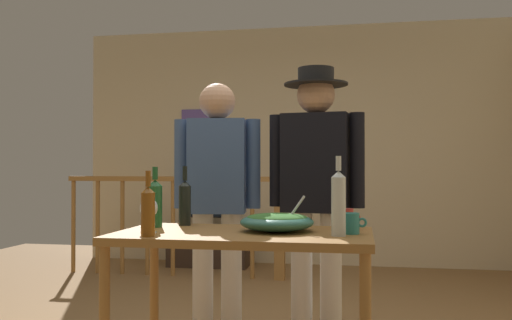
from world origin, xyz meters
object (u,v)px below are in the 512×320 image
wine_bottle_clear (339,202)px  mug_red (347,219)px  wine_glass (149,209)px  flat_screen_tv (209,207)px  wine_bottle_green (155,202)px  stair_railing (204,216)px  wine_bottle_amber (148,210)px  tv_console (210,246)px  wine_bottle_dark (185,202)px  person_standing_right (316,181)px  person_standing_left (217,191)px  serving_table (244,249)px  salad_bowl (277,221)px  mug_teal (351,223)px  framed_picture (201,130)px

wine_bottle_clear → mug_red: size_ratio=3.35×
wine_glass → flat_screen_tv: bearing=100.6°
flat_screen_tv → wine_bottle_green: bearing=-79.7°
stair_railing → mug_red: stair_railing is taller
flat_screen_tv → wine_bottle_amber: 3.72m
tv_console → wine_bottle_dark: size_ratio=2.73×
person_standing_right → wine_bottle_dark: bearing=38.8°
mug_red → person_standing_right: person_standing_right is taller
person_standing_left → person_standing_right: bearing=172.3°
wine_bottle_clear → mug_red: wine_bottle_clear is taller
flat_screen_tv → person_standing_left: person_standing_left is taller
stair_railing → flat_screen_tv: stair_railing is taller
person_standing_left → serving_table: bearing=107.2°
salad_bowl → mug_teal: salad_bowl is taller
serving_table → wine_bottle_amber: bearing=-145.9°
serving_table → wine_bottle_amber: wine_bottle_amber is taller
wine_glass → mug_red: 1.02m
salad_bowl → tv_console: bearing=110.7°
stair_railing → salad_bowl: (1.15, -2.72, 0.23)m
serving_table → wine_bottle_clear: (0.47, -0.09, 0.25)m
wine_glass → wine_bottle_green: bearing=104.2°
person_standing_left → wine_bottle_amber: bearing=76.7°
tv_console → wine_bottle_dark: (0.72, -3.16, 0.70)m
mug_teal → person_standing_left: size_ratio=0.07×
flat_screen_tv → mug_red: 3.55m
wine_glass → wine_bottle_dark: size_ratio=0.52×
serving_table → mug_red: (0.50, 0.22, 0.14)m
salad_bowl → serving_table: bearing=-163.0°
flat_screen_tv → person_standing_left: size_ratio=0.28×
serving_table → wine_bottle_dark: size_ratio=3.84×
wine_glass → mug_red: (0.95, 0.35, -0.06)m
stair_railing → wine_bottle_amber: 3.11m
wine_bottle_clear → wine_bottle_dark: bearing=158.5°
framed_picture → salad_bowl: bearing=-68.4°
wine_bottle_green → wine_bottle_clear: bearing=-12.5°
framed_picture → mug_teal: 4.17m
framed_picture → tv_console: bearing=-58.2°
wine_bottle_amber → mug_red: (0.90, 0.49, -0.07)m
wine_glass → serving_table: bearing=16.4°
person_standing_left → stair_railing: bearing=-79.8°
person_standing_right → stair_railing: bearing=-50.7°
framed_picture → wine_bottle_dark: framed_picture is taller
tv_console → mug_red: mug_red is taller
framed_picture → person_standing_right: (1.59, -3.03, -0.53)m
wine_bottle_dark → mug_red: bearing=-1.9°
framed_picture → wine_bottle_amber: 4.11m
tv_console → salad_bowl: salad_bowl is taller
person_standing_left → person_standing_right: size_ratio=0.96×
framed_picture → mug_teal: size_ratio=4.08×
tv_console → mug_teal: mug_teal is taller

